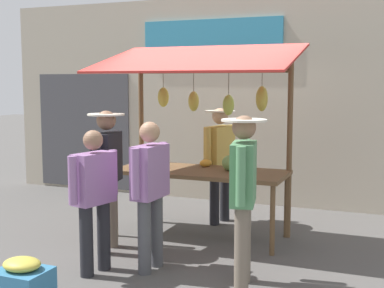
% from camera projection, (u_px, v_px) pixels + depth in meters
% --- Properties ---
extents(ground_plane, '(40.00, 40.00, 0.00)m').
position_uv_depth(ground_plane, '(201.00, 236.00, 6.91)').
color(ground_plane, '#514F4C').
extents(street_backdrop, '(9.00, 0.30, 3.40)m').
position_uv_depth(street_backdrop, '(244.00, 101.00, 8.76)').
color(street_backdrop, '#B2A893').
rests_on(street_backdrop, ground).
extents(market_stall, '(2.50, 1.46, 2.50)m').
position_uv_depth(market_stall, '(203.00, 119.00, 6.74)').
color(market_stall, brown).
rests_on(market_stall, ground).
extents(vendor_with_sunhat, '(0.42, 0.68, 1.64)m').
position_uv_depth(vendor_with_sunhat, '(220.00, 156.00, 7.48)').
color(vendor_with_sunhat, '#232328').
rests_on(vendor_with_sunhat, ground).
extents(shopper_with_ponytail, '(0.24, 0.69, 1.60)m').
position_uv_depth(shopper_with_ponytail, '(150.00, 186.00, 5.58)').
color(shopper_with_ponytail, '#4C4C51').
rests_on(shopper_with_ponytail, ground).
extents(shopper_in_grey_tee, '(0.43, 0.70, 1.68)m').
position_uv_depth(shopper_in_grey_tee, '(107.00, 168.00, 6.23)').
color(shopper_in_grey_tee, '#726656').
rests_on(shopper_in_grey_tee, ground).
extents(shopper_in_striped_shirt, '(0.44, 0.70, 1.69)m').
position_uv_depth(shopper_in_striped_shirt, '(243.00, 186.00, 5.10)').
color(shopper_in_striped_shirt, '#726656').
rests_on(shopper_in_striped_shirt, ground).
extents(shopper_with_shopping_bag, '(0.32, 0.65, 1.52)m').
position_uv_depth(shopper_with_shopping_bag, '(94.00, 193.00, 5.49)').
color(shopper_with_shopping_bag, '#232328').
rests_on(shopper_with_shopping_bag, ground).
extents(produce_crate_near, '(0.47, 0.39, 0.45)m').
position_uv_depth(produce_crate_near, '(23.00, 284.00, 4.75)').
color(produce_crate_near, teal).
rests_on(produce_crate_near, ground).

